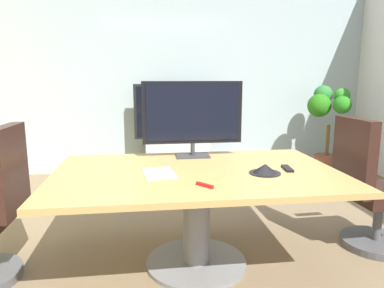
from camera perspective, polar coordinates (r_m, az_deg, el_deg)
name	(u,v)px	position (r m, az deg, el deg)	size (l,w,h in m)	color
ground_plane	(208,269)	(2.78, 2.68, -19.58)	(6.91, 6.91, 0.00)	#7A664C
wall_back_glass_partition	(174,74)	(5.31, -2.94, 11.25)	(5.91, 0.10, 2.89)	#9EB2B7
conference_table	(197,193)	(2.61, 0.74, -7.95)	(2.05, 1.27, 0.74)	#B2894C
office_chair_right	(370,195)	(3.25, 26.82, -7.37)	(0.60, 0.58, 1.09)	#4C4C51
tv_monitor	(193,115)	(2.95, 0.08, 4.78)	(0.84, 0.18, 0.64)	#333338
wall_display_unit	(177,145)	(5.05, -2.40, -0.19)	(1.20, 0.36, 1.31)	#B7BABC
potted_plant	(327,122)	(5.32, 21.00, 3.37)	(0.61, 0.66, 1.29)	brown
conference_phone	(265,169)	(2.53, 11.74, -4.03)	(0.22, 0.22, 0.07)	black
remote_control	(287,168)	(2.68, 15.19, -3.83)	(0.05, 0.17, 0.02)	black
whiteboard_marker	(205,185)	(2.20, 2.08, -6.68)	(0.13, 0.02, 0.02)	red
paper_notepad	(159,173)	(2.49, -5.35, -4.71)	(0.21, 0.30, 0.01)	white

